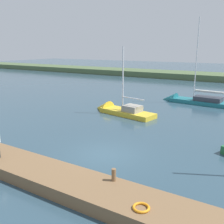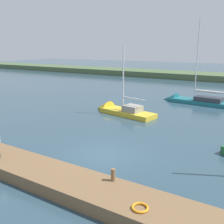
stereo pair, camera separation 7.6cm
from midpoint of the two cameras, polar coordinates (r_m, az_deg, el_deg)
ground_plane at (r=16.14m, az=-1.64°, el=-9.38°), size 200.00×200.00×0.00m
far_shoreline at (r=56.12m, az=23.28°, el=6.39°), size 180.00×8.00×2.40m
dock_pier at (r=13.09m, az=-11.99°, el=-14.11°), size 27.08×2.28×0.62m
mooring_post_near at (r=11.89m, az=0.43°, el=-13.61°), size 0.20×0.20×0.57m
life_ring_buoy at (r=10.27m, az=6.41°, el=-20.13°), size 0.66×0.66×0.10m
sailboat_near_dock at (r=25.99m, az=1.35°, el=0.16°), size 7.20×3.15×7.34m
sailboat_inner_slip at (r=32.02m, az=17.28°, el=2.09°), size 8.61×2.71×10.59m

